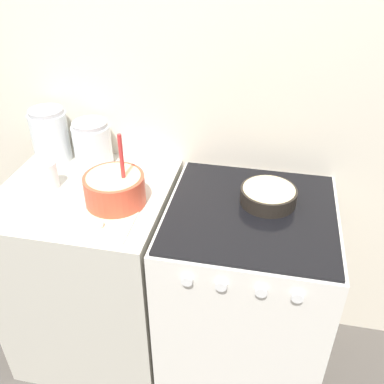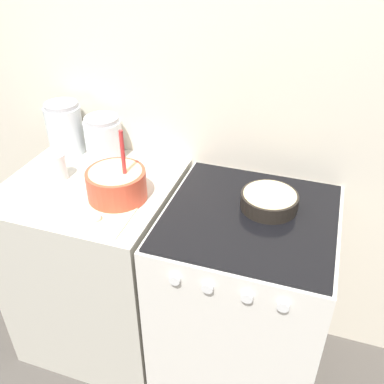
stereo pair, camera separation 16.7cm
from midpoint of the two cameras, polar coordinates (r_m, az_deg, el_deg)
wall_back at (r=1.90m, az=-3.77°, el=11.47°), size 4.41×0.05×2.40m
countertop_cabinet at (r=2.14m, az=-14.88°, el=-10.39°), size 0.70×0.67×0.94m
stove at (r=1.98m, az=4.45°, el=-13.60°), size 0.67×0.68×0.94m
mixing_bowl at (r=1.70m, az=-13.07°, el=0.45°), size 0.24×0.24×0.30m
baking_pan at (r=1.70m, az=7.39°, el=-0.52°), size 0.22×0.22×0.06m
storage_jar_left at (r=2.09m, az=-20.52°, el=6.65°), size 0.17×0.17×0.24m
storage_jar_middle at (r=2.00m, az=-15.45°, el=5.86°), size 0.17×0.17×0.20m
tin_can at (r=1.89m, az=-20.98°, el=2.04°), size 0.07×0.07×0.12m
recipe_page at (r=1.65m, az=-14.08°, el=-3.75°), size 0.21×0.26×0.01m
measuring_spoon at (r=1.62m, az=-15.62°, el=-4.27°), size 0.12×0.04×0.04m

